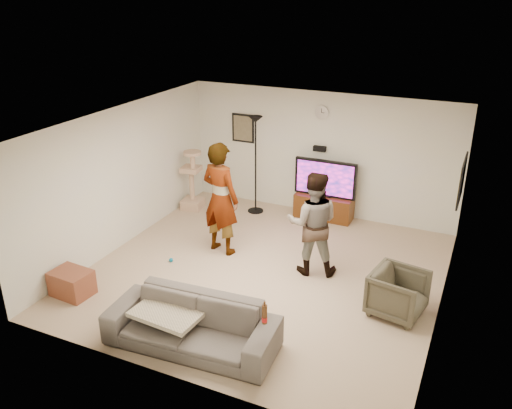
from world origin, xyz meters
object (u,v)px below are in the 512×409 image
at_px(armchair, 398,293).
at_px(person_left, 221,199).
at_px(tv_stand, 324,207).
at_px(tv, 325,178).
at_px(cat_tree, 192,180).
at_px(person_right, 313,223).
at_px(floor_lamp, 256,166).
at_px(beer_bottle, 265,314).
at_px(side_table, 72,283).
at_px(sofa, 192,324).

bearing_deg(armchair, person_left, 88.29).
bearing_deg(tv_stand, tv, 0.00).
relative_size(tv_stand, cat_tree, 0.90).
bearing_deg(person_right, floor_lamp, -62.14).
xyz_separation_m(person_left, armchair, (3.20, -0.68, -0.66)).
bearing_deg(tv_stand, beer_bottle, -81.05).
height_order(floor_lamp, cat_tree, floor_lamp).
distance_m(tv, person_right, 2.19).
height_order(person_left, side_table, person_left).
xyz_separation_m(beer_bottle, side_table, (-3.34, 0.30, -0.58)).
distance_m(floor_lamp, beer_bottle, 4.85).
bearing_deg(side_table, sofa, -7.46).
distance_m(tv, beer_bottle, 4.69).
bearing_deg(tv, beer_bottle, -81.05).
bearing_deg(tv, sofa, -93.71).
bearing_deg(person_right, tv, -94.63).
xyz_separation_m(floor_lamp, side_table, (-1.22, -4.05, -0.81)).
bearing_deg(beer_bottle, side_table, 174.83).
xyz_separation_m(tv, side_table, (-2.61, -4.33, -0.65)).
xyz_separation_m(person_left, beer_bottle, (1.94, -2.52, -0.22)).
xyz_separation_m(tv, armchair, (1.99, -2.79, -0.51)).
height_order(cat_tree, person_left, person_left).
bearing_deg(beer_bottle, cat_tree, 130.63).
bearing_deg(tv_stand, sofa, -93.71).
bearing_deg(person_right, armchair, 139.87).
bearing_deg(beer_bottle, person_left, 127.51).
bearing_deg(armchair, floor_lamp, 63.63).
bearing_deg(side_table, tv_stand, 58.98).
height_order(floor_lamp, beer_bottle, floor_lamp).
relative_size(floor_lamp, person_left, 1.01).
bearing_deg(side_table, floor_lamp, 73.26).
relative_size(person_left, sofa, 0.89).
xyz_separation_m(cat_tree, beer_bottle, (3.40, -3.96, 0.14)).
xyz_separation_m(beer_bottle, armchair, (1.26, 1.85, -0.44)).
distance_m(tv_stand, sofa, 4.65).
bearing_deg(tv, cat_tree, -165.77).
relative_size(cat_tree, armchair, 1.73).
height_order(floor_lamp, person_right, floor_lamp).
bearing_deg(person_right, tv_stand, -94.63).
distance_m(sofa, armchair, 2.95).
relative_size(cat_tree, person_left, 0.64).
bearing_deg(beer_bottle, sofa, 180.00).
bearing_deg(person_right, side_table, 18.35).
distance_m(tv, person_left, 2.44).
xyz_separation_m(person_left, sofa, (0.91, -2.52, -0.67)).
height_order(person_right, beer_bottle, person_right).
bearing_deg(tv_stand, side_table, -121.02).
xyz_separation_m(tv_stand, sofa, (-0.30, -4.64, 0.09)).
distance_m(floor_lamp, person_left, 1.84).
height_order(person_right, armchair, person_right).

